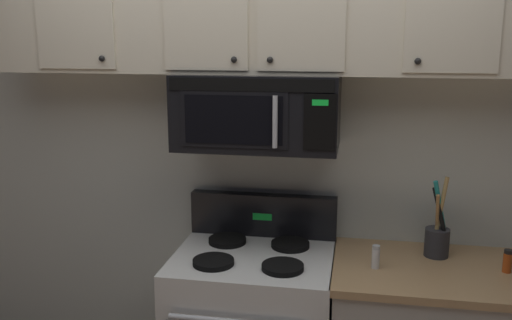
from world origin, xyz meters
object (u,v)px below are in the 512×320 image
Objects in this scene: salt_shaker at (376,257)px; spice_jar at (508,261)px; over_range_microwave at (258,111)px; utensil_crock_charcoal at (438,236)px.

salt_shaker is 1.03× the size of spice_jar.
salt_shaker reaches higher than spice_jar.
over_range_microwave reaches higher than spice_jar.
utensil_crock_charcoal is 0.32m from spice_jar.
over_range_microwave is 1.95× the size of utensil_crock_charcoal.
salt_shaker is (-0.29, -0.20, -0.05)m from utensil_crock_charcoal.
utensil_crock_charcoal reaches higher than spice_jar.
over_range_microwave reaches higher than utensil_crock_charcoal.
spice_jar is (0.28, -0.14, -0.05)m from utensil_crock_charcoal.
salt_shaker is at bearing -174.03° from spice_jar.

